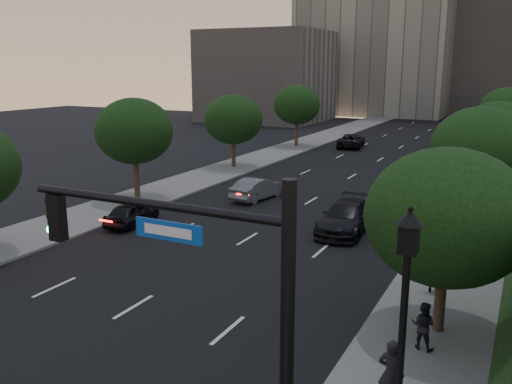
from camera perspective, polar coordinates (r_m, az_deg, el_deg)
The scene contains 24 objects.
ground at distance 17.79m, azimuth -23.49°, elevation -17.24°, with size 160.00×160.00×0.00m, color black.
road_surface at distance 42.19m, azimuth 9.27°, elevation 1.13°, with size 16.00×140.00×0.02m, color black.
sidewalk_right at distance 40.38m, azimuth 23.24°, elevation -0.22°, with size 4.50×140.00×0.15m, color slate.
sidewalk_left at distance 46.23m, azimuth -2.92°, elevation 2.42°, with size 4.50×140.00×0.15m, color slate.
office_block_left at distance 105.02m, azimuth 12.84°, elevation 16.85°, with size 26.00×20.00×32.00m, color gray.
office_block_mid at distance 111.66m, azimuth 24.40°, elevation 14.26°, with size 22.00×18.00×26.00m, color gray.
office_block_filler at distance 88.19m, azimuth 1.12°, elevation 12.08°, with size 18.00×16.00×14.00m, color gray.
tree_right_a at distance 18.13m, azimuth 19.46°, elevation -2.50°, with size 5.20×5.20×6.24m.
tree_right_b at distance 29.76m, azimuth 22.71°, elevation 4.10°, with size 5.20×5.20×6.74m.
tree_right_c at distance 42.70m, azimuth 24.08°, elevation 5.77°, with size 5.20×5.20×6.24m.
tree_right_d at distance 56.59m, azimuth 24.97°, elevation 7.74°, with size 5.20×5.20×6.74m.
tree_left_b at distance 35.79m, azimuth -12.70°, elevation 6.26°, with size 5.00×5.00×6.71m.
tree_left_c at distance 46.53m, azimuth -2.41°, elevation 7.64°, with size 5.00×5.00×6.34m.
tree_left_d at distance 59.07m, azimuth 4.32°, elevation 9.15°, with size 5.00×5.00×6.71m.
traffic_signal_mast at distance 9.94m, azimuth -2.79°, elevation -17.14°, with size 5.68×0.56×7.00m.
street_lamp at distance 13.65m, azimuth 15.18°, elevation -13.63°, with size 0.64×0.64×5.62m.
sedan_near_left at distance 31.00m, azimuth -12.93°, elevation -2.16°, with size 1.57×3.91×1.33m, color black.
sedan_mid_left at distance 35.95m, azimuth 0.18°, elevation 0.38°, with size 1.54×4.40×1.45m, color slate.
sedan_far_left at distance 59.78m, azimuth 9.99°, elevation 5.34°, with size 2.48×5.38×1.49m, color black.
sedan_near_right at distance 29.28m, azimuth 9.48°, elevation -2.63°, with size 2.25×5.54×1.61m, color black.
sedan_far_right at distance 47.99m, azimuth 18.83°, elevation 3.01°, with size 1.90×4.71×1.61m, color #53555A.
pedestrian_a at distance 14.83m, azimuth 14.03°, elevation -18.10°, with size 0.68×0.45×1.87m, color black.
pedestrian_b at distance 17.85m, azimuth 17.18°, elevation -13.27°, with size 0.74×0.58×1.52m, color black.
pedestrian_c at distance 22.08m, azimuth 18.30°, elevation -8.11°, with size 0.90×0.38×1.54m, color black.
Camera 1 is at (12.36, -9.40, 8.69)m, focal length 38.00 mm.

